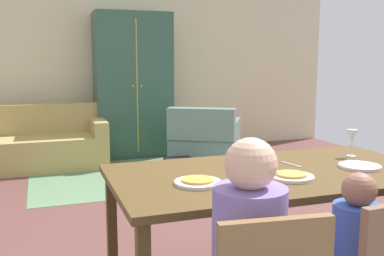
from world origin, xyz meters
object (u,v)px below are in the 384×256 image
(wine_glass, at_px, (352,137))
(armchair, at_px, (205,143))
(armoire, at_px, (133,85))
(plate_near_child, at_px, (291,177))
(handbag, at_px, (178,168))
(dining_table, at_px, (274,181))
(couch, at_px, (32,145))
(plate_near_man, at_px, (198,183))
(plate_near_woman, at_px, (360,166))

(wine_glass, xyz_separation_m, armchair, (0.07, 2.98, -0.57))
(wine_glass, height_order, armoire, armoire)
(plate_near_child, height_order, armchair, armchair)
(wine_glass, distance_m, handbag, 2.68)
(plate_near_child, height_order, wine_glass, wine_glass)
(dining_table, relative_size, wine_glass, 10.34)
(armoire, xyz_separation_m, handbag, (0.21, -1.53, -0.92))
(plate_near_child, relative_size, couch, 0.13)
(plate_near_man, height_order, wine_glass, wine_glass)
(plate_near_child, bearing_deg, armchair, 77.08)
(couch, xyz_separation_m, handbag, (1.66, -1.16, -0.17))
(armchair, relative_size, handbag, 3.66)
(dining_table, height_order, couch, couch)
(plate_near_child, relative_size, handbag, 0.78)
(plate_near_man, height_order, handbag, plate_near_man)
(couch, bearing_deg, dining_table, -69.97)
(armchair, bearing_deg, wine_glass, -91.44)
(plate_near_man, xyz_separation_m, plate_near_child, (0.53, -0.06, 0.00))
(plate_near_child, bearing_deg, armoire, 89.55)
(plate_near_man, relative_size, wine_glass, 1.34)
(handbag, bearing_deg, armchair, 40.95)
(plate_near_child, xyz_separation_m, wine_glass, (0.69, 0.36, 0.12))
(armoire, bearing_deg, dining_table, -90.47)
(plate_near_child, bearing_deg, plate_near_man, 173.53)
(couch, bearing_deg, plate_near_child, -70.79)
(dining_table, height_order, handbag, dining_table)
(dining_table, height_order, plate_near_man, plate_near_man)
(plate_near_child, xyz_separation_m, plate_near_woman, (0.53, 0.08, 0.00))
(plate_near_man, bearing_deg, wine_glass, 13.80)
(dining_table, xyz_separation_m, handbag, (0.24, 2.71, -0.57))
(plate_near_child, distance_m, wine_glass, 0.79)
(plate_near_man, bearing_deg, armchair, 68.46)
(plate_near_woman, xyz_separation_m, armoire, (-0.49, 4.34, 0.28))
(couch, bearing_deg, plate_near_woman, -63.96)
(plate_near_man, bearing_deg, couch, 102.46)
(plate_near_man, xyz_separation_m, wine_glass, (1.22, 0.30, 0.12))
(couch, relative_size, handbag, 5.94)
(couch, xyz_separation_m, armoire, (1.45, 0.37, 0.75))
(wine_glass, distance_m, couch, 4.29)
(dining_table, height_order, plate_near_child, plate_near_child)
(couch, bearing_deg, armchair, -17.94)
(couch, xyz_separation_m, armchair, (2.18, -0.71, 0.02))
(plate_near_woman, relative_size, handbag, 0.78)
(plate_near_man, bearing_deg, plate_near_child, -6.47)
(wine_glass, height_order, armchair, wine_glass)
(dining_table, height_order, wine_glass, wine_glass)
(dining_table, xyz_separation_m, plate_near_woman, (0.53, -0.10, 0.07))
(wine_glass, bearing_deg, couch, 119.69)
(plate_near_child, xyz_separation_m, armoire, (0.04, 4.42, 0.28))
(plate_near_woman, xyz_separation_m, wine_glass, (0.16, 0.28, 0.12))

